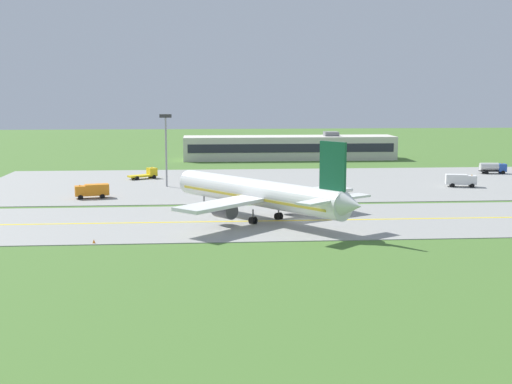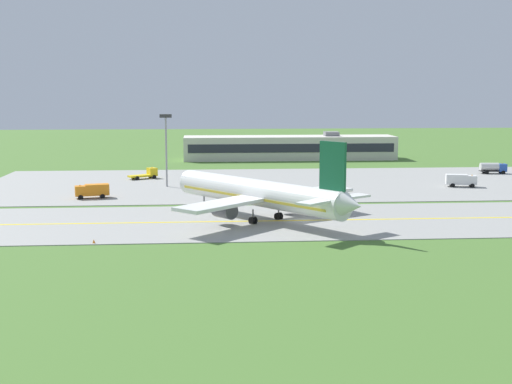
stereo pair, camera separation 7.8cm
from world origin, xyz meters
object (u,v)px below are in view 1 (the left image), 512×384
at_px(service_truck_catering, 92,190).
at_px(service_truck_pushback, 493,167).
at_px(service_truck_baggage, 461,180).
at_px(airplane_lead, 259,193).
at_px(service_truck_fuel, 147,174).
at_px(apron_light_mast, 166,141).

height_order(service_truck_catering, service_truck_pushback, service_truck_pushback).
bearing_deg(service_truck_catering, service_truck_baggage, 7.37).
xyz_separation_m(airplane_lead, service_truck_fuel, (-20.80, 50.66, -2.95)).
distance_m(service_truck_baggage, service_truck_pushback, 26.23).
distance_m(service_truck_fuel, apron_light_mast, 16.23).
xyz_separation_m(service_truck_baggage, apron_light_mast, (-59.34, 4.84, 7.79)).
relative_size(airplane_lead, apron_light_mast, 2.28).
xyz_separation_m(airplane_lead, apron_light_mast, (-15.76, 37.55, 5.19)).
relative_size(airplane_lead, service_truck_pushback, 5.45).
bearing_deg(apron_light_mast, service_truck_fuel, 111.02).
bearing_deg(service_truck_catering, airplane_lead, -39.49).
height_order(service_truck_fuel, service_truck_pushback, service_truck_pushback).
bearing_deg(service_truck_baggage, airplane_lead, -143.10).
relative_size(service_truck_fuel, apron_light_mast, 0.45).
distance_m(airplane_lead, service_truck_fuel, 54.84).
bearing_deg(apron_light_mast, service_truck_catering, -131.77).
distance_m(service_truck_catering, apron_light_mast, 20.51).
distance_m(airplane_lead, apron_light_mast, 41.06).
xyz_separation_m(service_truck_fuel, apron_light_mast, (5.04, -13.10, 8.14)).
bearing_deg(service_truck_catering, apron_light_mast, 48.23).
relative_size(service_truck_fuel, service_truck_pushback, 1.06).
height_order(service_truck_baggage, service_truck_fuel, service_truck_baggage).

